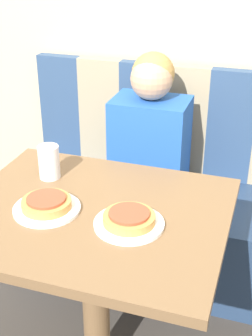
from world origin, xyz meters
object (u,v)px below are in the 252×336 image
Objects in this scene: pizza_left at (46,203)px; pizza_right at (129,218)px; plate_right at (129,224)px; drinking_cup at (49,162)px; person at (150,130)px; plate_left at (47,209)px.

pizza_right is at bearing 0.00° from pizza_left.
pizza_right reaches higher than plate_right.
pizza_left is 1.00× the size of pizza_right.
pizza_left is (-0.29, 0.00, 0.02)m from plate_right.
person is at bearing 66.54° from drinking_cup.
person is 4.07× the size of pizza_left.
person is at bearing 100.62° from pizza_right.
drinking_cup reaches higher than plate_left.
drinking_cup is (-0.09, 0.21, 0.06)m from plate_left.
pizza_left reaches higher than plate_left.
person is at bearing 79.38° from pizza_left.
pizza_left is at bearing 180.00° from pizza_right.
pizza_right is (0.29, 0.00, 0.02)m from plate_left.
plate_left is 0.24m from drinking_cup.
pizza_right reaches higher than plate_left.
plate_right is at bearing -79.38° from person.
plate_left is 1.00× the size of plate_right.
person reaches higher than drinking_cup.
plate_right is 1.36× the size of pizza_right.
pizza_left is at bearing -100.62° from person.
pizza_left is 0.24m from drinking_cup.
pizza_right is (0.29, 0.00, 0.00)m from pizza_left.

